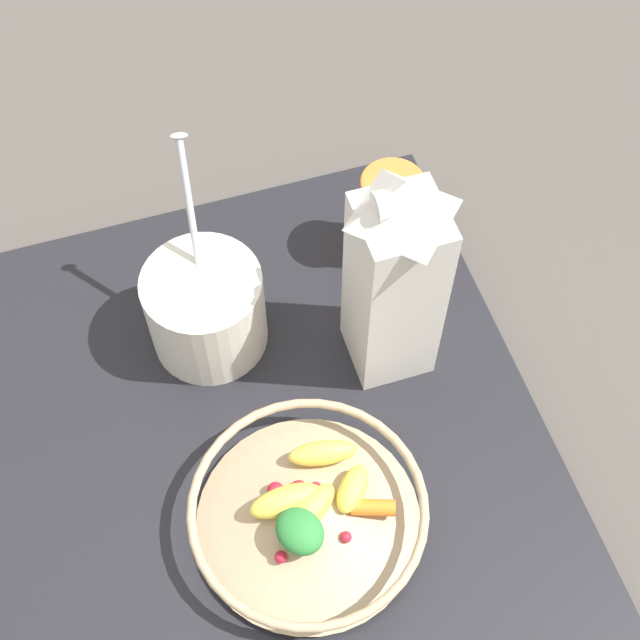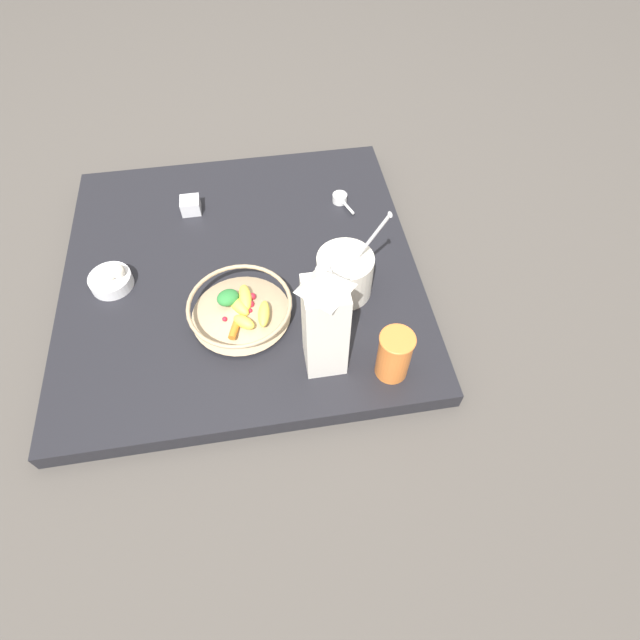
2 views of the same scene
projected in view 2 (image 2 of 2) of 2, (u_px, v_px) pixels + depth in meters
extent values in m
plane|color=#4C4742|center=(243.00, 279.00, 1.35)|extent=(6.00, 6.00, 0.00)
cube|color=black|center=(242.00, 273.00, 1.33)|extent=(0.91, 0.91, 0.05)
cylinder|color=tan|center=(242.00, 315.00, 1.21)|extent=(0.13, 0.13, 0.01)
cone|color=tan|center=(240.00, 309.00, 1.19)|extent=(0.24, 0.24, 0.04)
torus|color=tan|center=(239.00, 304.00, 1.17)|extent=(0.25, 0.25, 0.01)
ellipsoid|color=#EFD64C|center=(238.00, 306.00, 1.17)|extent=(0.06, 0.08, 0.03)
ellipsoid|color=#EFD64C|center=(245.00, 298.00, 1.19)|extent=(0.03, 0.08, 0.03)
ellipsoid|color=#EFD64C|center=(264.00, 314.00, 1.16)|extent=(0.04, 0.08, 0.03)
ellipsoid|color=#EFD64C|center=(243.00, 322.00, 1.14)|extent=(0.06, 0.06, 0.03)
cylinder|color=orange|center=(238.00, 304.00, 1.18)|extent=(0.03, 0.04, 0.02)
cylinder|color=orange|center=(234.00, 330.00, 1.14)|extent=(0.03, 0.05, 0.02)
sphere|color=red|center=(223.00, 296.00, 1.20)|extent=(0.01, 0.01, 0.01)
sphere|color=red|center=(225.00, 319.00, 1.16)|extent=(0.01, 0.01, 0.01)
sphere|color=red|center=(250.00, 311.00, 1.17)|extent=(0.01, 0.01, 0.01)
sphere|color=red|center=(250.00, 304.00, 1.18)|extent=(0.02, 0.02, 0.02)
sphere|color=red|center=(252.00, 296.00, 1.20)|extent=(0.02, 0.02, 0.02)
ellipsoid|color=#2D7F38|center=(228.00, 298.00, 1.17)|extent=(0.07, 0.06, 0.03)
cube|color=silver|center=(325.00, 328.00, 1.04)|extent=(0.09, 0.09, 0.26)
pyramid|color=silver|center=(326.00, 280.00, 0.91)|extent=(0.09, 0.09, 0.05)
cylinder|color=white|center=(323.00, 271.00, 0.93)|extent=(0.03, 0.01, 0.03)
cylinder|color=silver|center=(345.00, 275.00, 1.21)|extent=(0.14, 0.14, 0.12)
cylinder|color=white|center=(345.00, 261.00, 1.17)|extent=(0.13, 0.13, 0.02)
cylinder|color=silver|center=(366.00, 246.00, 1.13)|extent=(0.10, 0.02, 0.19)
ellipsoid|color=silver|center=(390.00, 215.00, 1.06)|extent=(0.02, 0.02, 0.01)
cylinder|color=orange|center=(394.00, 355.00, 1.07)|extent=(0.07, 0.07, 0.13)
torus|color=orange|center=(398.00, 339.00, 1.02)|extent=(0.08, 0.08, 0.01)
cube|color=silver|center=(191.00, 205.00, 1.41)|extent=(0.05, 0.05, 0.04)
cube|color=brown|center=(191.00, 207.00, 1.42)|extent=(0.05, 0.05, 0.02)
cylinder|color=white|center=(340.00, 198.00, 1.45)|extent=(0.04, 0.04, 0.02)
cylinder|color=white|center=(348.00, 208.00, 1.42)|extent=(0.03, 0.05, 0.01)
cylinder|color=white|center=(111.00, 281.00, 1.26)|extent=(0.11, 0.11, 0.03)
sphere|color=silver|center=(110.00, 275.00, 1.23)|extent=(0.03, 0.03, 0.03)
sphere|color=silver|center=(118.00, 271.00, 1.24)|extent=(0.04, 0.04, 0.04)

